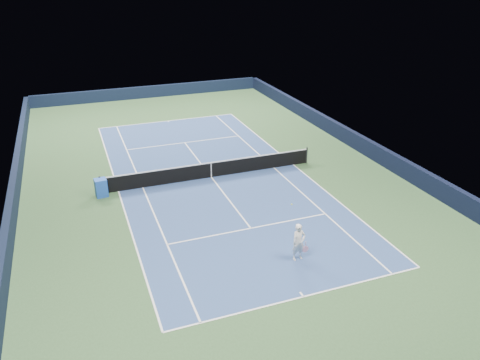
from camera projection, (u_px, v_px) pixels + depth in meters
name	position (u px, v px, depth m)	size (l,w,h in m)	color
ground	(211.00, 177.00, 28.09)	(40.00, 40.00, 0.00)	#2D4D2A
wall_far	(149.00, 92.00, 44.71)	(22.00, 0.35, 1.10)	black
wall_right	(365.00, 146.00, 31.31)	(0.35, 40.00, 1.10)	black
wall_left	(13.00, 198.00, 24.41)	(0.35, 40.00, 1.10)	black
court_surface	(211.00, 177.00, 28.09)	(10.97, 23.77, 0.01)	navy
baseline_far	(168.00, 121.00, 38.19)	(10.97, 0.08, 0.00)	white
baseline_near	(304.00, 297.00, 17.98)	(10.97, 0.08, 0.00)	white
sideline_doubles_right	(293.00, 165.00, 29.83)	(0.08, 23.77, 0.00)	white
sideline_doubles_left	(118.00, 191.00, 26.34)	(0.08, 23.77, 0.00)	white
sideline_singles_right	(274.00, 168.00, 29.40)	(0.08, 23.77, 0.00)	white
sideline_singles_left	(143.00, 188.00, 26.77)	(0.08, 23.77, 0.00)	white
service_line_far	(185.00, 143.00, 33.53)	(8.23, 0.08, 0.00)	white
service_line_near	(251.00, 228.00, 22.65)	(8.23, 0.08, 0.00)	white
center_service_line	(211.00, 177.00, 28.09)	(0.08, 12.80, 0.00)	white
center_mark_far	(168.00, 121.00, 38.06)	(0.08, 0.30, 0.00)	white
center_mark_near	(302.00, 294.00, 18.11)	(0.08, 0.30, 0.00)	white
tennis_net	(211.00, 170.00, 27.88)	(12.90, 0.10, 1.07)	black
sponsor_cube	(101.00, 188.00, 25.59)	(0.68, 0.63, 1.03)	blue
tennis_player	(299.00, 242.00, 19.95)	(0.80, 1.27, 2.20)	white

